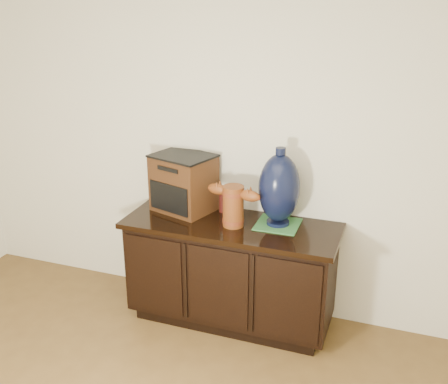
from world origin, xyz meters
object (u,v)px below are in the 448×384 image
at_px(terracotta_vessel, 233,204).
at_px(lamp_base, 279,189).
at_px(tv_radio, 184,183).
at_px(sideboard, 231,272).
at_px(spray_can, 223,201).

distance_m(terracotta_vessel, lamp_base, 0.32).
distance_m(tv_radio, lamp_base, 0.70).
bearing_deg(tv_radio, lamp_base, 13.94).
bearing_deg(tv_radio, sideboard, 0.21).
height_order(sideboard, lamp_base, lamp_base).
height_order(terracotta_vessel, spray_can, terracotta_vessel).
distance_m(tv_radio, spray_can, 0.31).
bearing_deg(terracotta_vessel, sideboard, 142.01).
relative_size(terracotta_vessel, tv_radio, 0.82).
distance_m(sideboard, lamp_base, 0.70).
bearing_deg(sideboard, terracotta_vessel, -49.17).
xyz_separation_m(sideboard, lamp_base, (0.30, 0.08, 0.63)).
xyz_separation_m(terracotta_vessel, lamp_base, (0.28, 0.11, 0.10)).
bearing_deg(terracotta_vessel, lamp_base, 33.01).
relative_size(tv_radio, lamp_base, 0.91).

